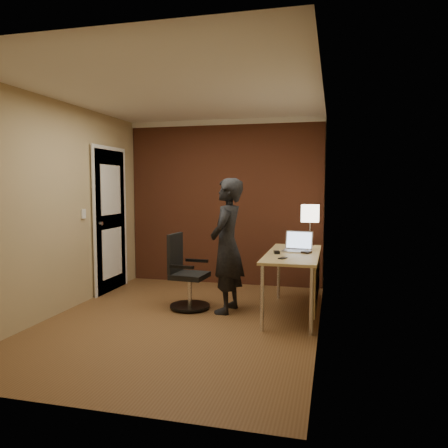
{
  "coord_description": "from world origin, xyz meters",
  "views": [
    {
      "loc": [
        1.63,
        -4.52,
        1.52
      ],
      "look_at": [
        0.35,
        0.55,
        1.05
      ],
      "focal_mm": 35.0,
      "sensor_mm": 36.0,
      "label": 1
    }
  ],
  "objects_px": {
    "desk": "(299,264)",
    "mouse": "(277,252)",
    "wallet": "(306,252)",
    "person": "(227,246)",
    "desk_lamp": "(310,214)",
    "phone": "(283,258)",
    "office_chair": "(185,276)",
    "laptop": "(298,246)"
  },
  "relations": [
    {
      "from": "laptop",
      "to": "mouse",
      "type": "distance_m",
      "value": 0.35
    },
    {
      "from": "desk_lamp",
      "to": "wallet",
      "type": "bearing_deg",
      "value": -90.32
    },
    {
      "from": "office_chair",
      "to": "person",
      "type": "distance_m",
      "value": 0.66
    },
    {
      "from": "office_chair",
      "to": "phone",
      "type": "bearing_deg",
      "value": -16.06
    },
    {
      "from": "office_chair",
      "to": "person",
      "type": "height_order",
      "value": "person"
    },
    {
      "from": "desk",
      "to": "desk_lamp",
      "type": "bearing_deg",
      "value": 82.6
    },
    {
      "from": "desk",
      "to": "person",
      "type": "height_order",
      "value": "person"
    },
    {
      "from": "laptop",
      "to": "mouse",
      "type": "bearing_deg",
      "value": -128.88
    },
    {
      "from": "person",
      "to": "office_chair",
      "type": "bearing_deg",
      "value": -85.59
    },
    {
      "from": "mouse",
      "to": "laptop",
      "type": "bearing_deg",
      "value": 35.24
    },
    {
      "from": "laptop",
      "to": "person",
      "type": "distance_m",
      "value": 0.85
    },
    {
      "from": "laptop",
      "to": "office_chair",
      "type": "distance_m",
      "value": 1.42
    },
    {
      "from": "mouse",
      "to": "wallet",
      "type": "distance_m",
      "value": 0.35
    },
    {
      "from": "laptop",
      "to": "person",
      "type": "xyz_separation_m",
      "value": [
        -0.81,
        -0.25,
        0.01
      ]
    },
    {
      "from": "laptop",
      "to": "desk",
      "type": "bearing_deg",
      "value": -78.5
    },
    {
      "from": "desk_lamp",
      "to": "laptop",
      "type": "bearing_deg",
      "value": -103.89
    },
    {
      "from": "phone",
      "to": "desk_lamp",
      "type": "bearing_deg",
      "value": 99.24
    },
    {
      "from": "mouse",
      "to": "wallet",
      "type": "xyz_separation_m",
      "value": [
        0.33,
        0.12,
        -0.01
      ]
    },
    {
      "from": "laptop",
      "to": "phone",
      "type": "distance_m",
      "value": 0.61
    },
    {
      "from": "person",
      "to": "wallet",
      "type": "bearing_deg",
      "value": 100.85
    },
    {
      "from": "desk",
      "to": "wallet",
      "type": "bearing_deg",
      "value": 9.32
    },
    {
      "from": "desk",
      "to": "phone",
      "type": "relative_size",
      "value": 13.04
    },
    {
      "from": "mouse",
      "to": "office_chair",
      "type": "distance_m",
      "value": 1.18
    },
    {
      "from": "desk_lamp",
      "to": "person",
      "type": "distance_m",
      "value": 1.22
    },
    {
      "from": "office_chair",
      "to": "laptop",
      "type": "bearing_deg",
      "value": 10.25
    },
    {
      "from": "desk",
      "to": "person",
      "type": "bearing_deg",
      "value": -174.42
    },
    {
      "from": "wallet",
      "to": "person",
      "type": "bearing_deg",
      "value": -174.1
    },
    {
      "from": "desk",
      "to": "desk_lamp",
      "type": "distance_m",
      "value": 0.84
    },
    {
      "from": "mouse",
      "to": "office_chair",
      "type": "xyz_separation_m",
      "value": [
        -1.12,
        0.03,
        -0.35
      ]
    },
    {
      "from": "desk_lamp",
      "to": "wallet",
      "type": "relative_size",
      "value": 4.86
    },
    {
      "from": "wallet",
      "to": "person",
      "type": "relative_size",
      "value": 0.07
    },
    {
      "from": "laptop",
      "to": "phone",
      "type": "height_order",
      "value": "laptop"
    },
    {
      "from": "desk",
      "to": "phone",
      "type": "xyz_separation_m",
      "value": [
        -0.15,
        -0.43,
        0.13
      ]
    },
    {
      "from": "phone",
      "to": "laptop",
      "type": "bearing_deg",
      "value": 100.64
    },
    {
      "from": "desk",
      "to": "phone",
      "type": "bearing_deg",
      "value": -108.76
    },
    {
      "from": "desk_lamp",
      "to": "laptop",
      "type": "height_order",
      "value": "desk_lamp"
    },
    {
      "from": "wallet",
      "to": "person",
      "type": "xyz_separation_m",
      "value": [
        -0.93,
        -0.1,
        0.06
      ]
    },
    {
      "from": "desk",
      "to": "mouse",
      "type": "distance_m",
      "value": 0.31
    },
    {
      "from": "laptop",
      "to": "phone",
      "type": "bearing_deg",
      "value": -100.73
    },
    {
      "from": "laptop",
      "to": "office_chair",
      "type": "bearing_deg",
      "value": -169.75
    },
    {
      "from": "laptop",
      "to": "wallet",
      "type": "distance_m",
      "value": 0.2
    },
    {
      "from": "desk_lamp",
      "to": "laptop",
      "type": "xyz_separation_m",
      "value": [
        -0.12,
        -0.47,
        -0.35
      ]
    }
  ]
}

